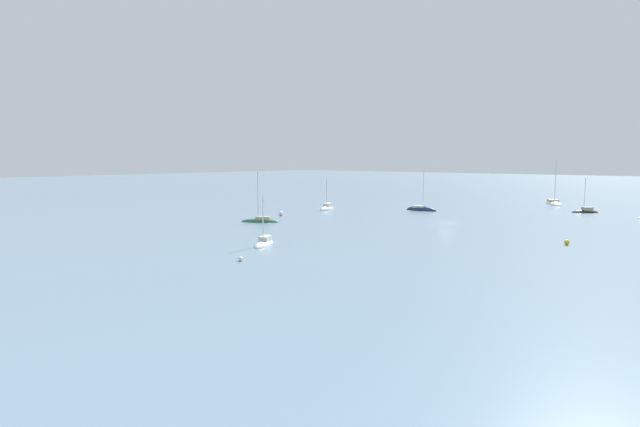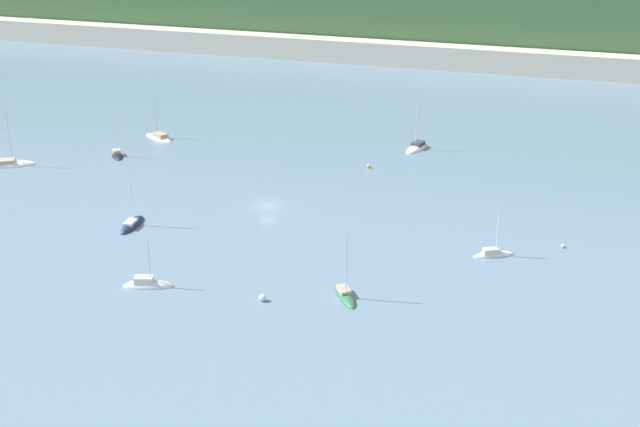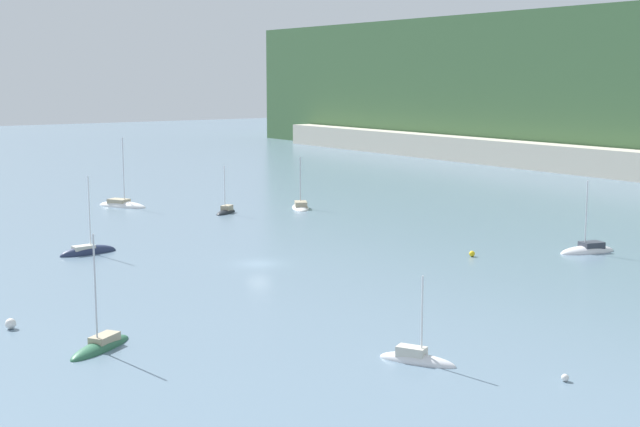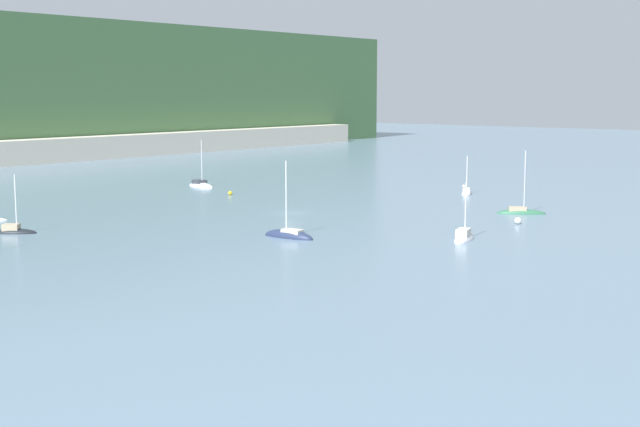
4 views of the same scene
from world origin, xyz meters
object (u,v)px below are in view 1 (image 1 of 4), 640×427
Objects in this scene: sailboat_5 at (327,209)px; mooring_buoy_1 at (567,242)px; sailboat_3 at (264,244)px; mooring_buoy_2 at (281,213)px; sailboat_0 at (585,212)px; sailboat_6 at (421,210)px; sailboat_2 at (554,204)px; sailboat_1 at (260,221)px; mooring_buoy_0 at (240,259)px.

sailboat_5 is 55.29m from mooring_buoy_1.
sailboat_3 is at bearing 12.03° from sailboat_5.
sailboat_3 is at bearing 40.62° from mooring_buoy_2.
sailboat_6 reaches higher than sailboat_0.
sailboat_0 reaches higher than mooring_buoy_1.
sailboat_2 reaches higher than mooring_buoy_2.
sailboat_1 is 1.36× the size of sailboat_3.
sailboat_0 is 18.68m from sailboat_2.
sailboat_3 is at bearing -37.61° from sailboat_2.
mooring_buoy_2 is at bearing -90.00° from mooring_buoy_1.
sailboat_0 is 68.41m from sailboat_1.
sailboat_1 reaches higher than mooring_buoy_1.
sailboat_0 is at bearing -170.72° from mooring_buoy_1.
mooring_buoy_0 is at bearing 12.59° from sailboat_5.
mooring_buoy_1 is 0.76× the size of mooring_buoy_2.
sailboat_0 is at bearing 134.00° from sailboat_3.
sailboat_3 is 46.82m from sailboat_5.
sailboat_1 is at bearing -5.91° from sailboat_5.
sailboat_0 reaches higher than sailboat_3.
mooring_buoy_1 reaches higher than mooring_buoy_0.
sailboat_6 is at bearing -126.84° from mooring_buoy_1.
sailboat_2 reaches higher than mooring_buoy_0.
mooring_buoy_2 is at bearing -141.43° from mooring_buoy_0.
sailboat_2 reaches higher than sailboat_6.
sailboat_2 is at bearing 143.65° from sailboat_3.
mooring_buoy_2 is at bearing 8.22° from sailboat_0.
sailboat_1 reaches higher than sailboat_5.
sailboat_5 is at bearing -111.59° from sailboat_1.
sailboat_6 reaches higher than sailboat_3.
mooring_buoy_1 is (-9.43, 48.29, 0.22)m from sailboat_1.
sailboat_0 is at bearing 135.28° from mooring_buoy_2.
sailboat_1 is at bearing 23.64° from mooring_buoy_2.
sailboat_5 is (30.05, -45.68, -0.03)m from sailboat_0.
sailboat_3 is (86.56, -12.65, 0.02)m from sailboat_2.
mooring_buoy_1 is (-34.55, 24.86, 0.08)m from mooring_buoy_0.
sailboat_1 is at bearing -137.00° from mooring_buoy_0.
mooring_buoy_2 is at bearing -14.34° from sailboat_5.
sailboat_5 is 11.25× the size of mooring_buoy_1.
sailboat_3 is at bearing -87.90° from sailboat_6.
sailboat_3 is 7.93× the size of mooring_buoy_2.
sailboat_3 reaches higher than mooring_buoy_2.
sailboat_6 is at bearing 157.94° from sailboat_3.
sailboat_1 reaches higher than sailboat_0.
sailboat_5 reaches higher than mooring_buoy_2.
mooring_buoy_2 is (-9.43, -4.13, 0.33)m from sailboat_1.
sailboat_0 is 0.77× the size of sailboat_6.
sailboat_5 is 8.52× the size of mooring_buoy_2.
sailboat_6 is at bearing 148.56° from mooring_buoy_2.
sailboat_2 is 38.57m from sailboat_6.
sailboat_1 is 1.26× the size of sailboat_5.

